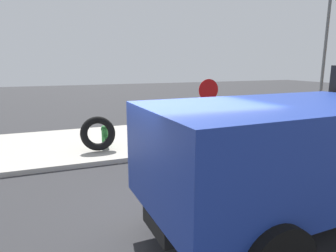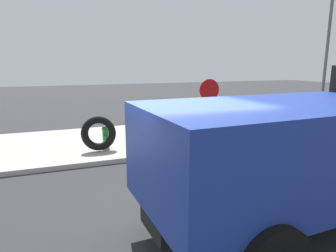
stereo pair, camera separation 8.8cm
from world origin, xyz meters
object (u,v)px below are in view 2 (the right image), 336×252
fire_hydrant (106,135)px  stop_sign (209,100)px  street_light_pole (325,66)px  dump_truck_blue (333,141)px  loose_tire (99,133)px

fire_hydrant → stop_sign: bearing=-18.1°
street_light_pole → fire_hydrant: bearing=173.3°
dump_truck_blue → fire_hydrant: bearing=117.1°
loose_tire → dump_truck_blue: (3.57, -5.97, 0.87)m
stop_sign → street_light_pole: 5.53m
stop_sign → street_light_pole: street_light_pole is taller
loose_tire → street_light_pole: (9.17, -0.63, 2.21)m
dump_truck_blue → street_light_pole: bearing=43.6°
loose_tire → fire_hydrant: bearing=54.1°
dump_truck_blue → loose_tire: bearing=120.9°
stop_sign → dump_truck_blue: dump_truck_blue is taller
loose_tire → street_light_pole: street_light_pole is taller
dump_truck_blue → street_light_pole: (5.60, 5.34, 1.34)m
fire_hydrant → stop_sign: 3.85m
fire_hydrant → stop_sign: stop_sign is taller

